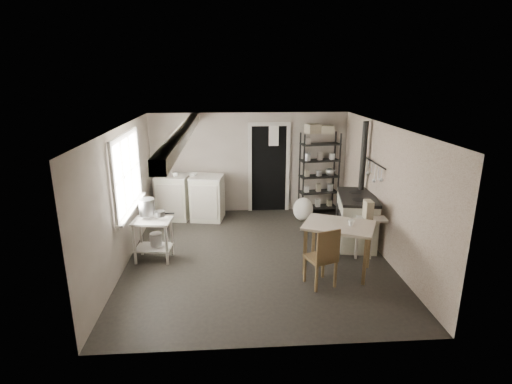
{
  "coord_description": "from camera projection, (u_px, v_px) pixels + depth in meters",
  "views": [
    {
      "loc": [
        -0.47,
        -6.51,
        3.12
      ],
      "look_at": [
        0.0,
        0.3,
        1.1
      ],
      "focal_mm": 28.0,
      "sensor_mm": 36.0,
      "label": 1
    }
  ],
  "objects": [
    {
      "name": "counter_cup",
      "position": [
        175.0,
        178.0,
        8.63
      ],
      "size": [
        0.14,
        0.14,
        0.09
      ],
      "primitive_type": "imported",
      "rotation": [
        0.0,
        0.0,
        -0.31
      ],
      "color": "silver",
      "rests_on": "base_cabinets"
    },
    {
      "name": "shelf_rack",
      "position": [
        319.0,
        173.0,
        9.15
      ],
      "size": [
        0.92,
        0.45,
        1.86
      ],
      "primitive_type": null,
      "rotation": [
        0.0,
        0.0,
        0.13
      ],
      "color": "black",
      "rests_on": "ground"
    },
    {
      "name": "wall_front",
      "position": [
        273.0,
        259.0,
        4.42
      ],
      "size": [
        4.5,
        0.02,
        2.3
      ],
      "primitive_type": "cube",
      "color": "#A4988C",
      "rests_on": "ground"
    },
    {
      "name": "mixing_bowl",
      "position": [
        193.0,
        177.0,
        8.74
      ],
      "size": [
        0.31,
        0.31,
        0.07
      ],
      "primitive_type": "imported",
      "rotation": [
        0.0,
        0.0,
        -0.16
      ],
      "color": "silver",
      "rests_on": "base_cabinets"
    },
    {
      "name": "flour_sack",
      "position": [
        303.0,
        210.0,
        8.78
      ],
      "size": [
        0.44,
        0.38,
        0.53
      ],
      "primitive_type": "ellipsoid",
      "rotation": [
        0.0,
        0.0,
        -0.01
      ],
      "color": "white",
      "rests_on": "ground"
    },
    {
      "name": "storage_box_a",
      "position": [
        313.0,
        126.0,
        8.8
      ],
      "size": [
        0.36,
        0.34,
        0.2
      ],
      "primitive_type": "cube",
      "rotation": [
        0.0,
        0.0,
        0.34
      ],
      "color": "beige",
      "rests_on": "shelf_rack"
    },
    {
      "name": "base_cabinets",
      "position": [
        191.0,
        199.0,
        8.87
      ],
      "size": [
        1.59,
        0.89,
        0.99
      ],
      "primitive_type": null,
      "rotation": [
        0.0,
        0.0,
        -0.17
      ],
      "color": "beige",
      "rests_on": "ground"
    },
    {
      "name": "wall_left",
      "position": [
        123.0,
        197.0,
        6.67
      ],
      "size": [
        0.02,
        5.0,
        2.3
      ],
      "primitive_type": "cube",
      "color": "#A4988C",
      "rests_on": "ground"
    },
    {
      "name": "window",
      "position": [
        126.0,
        174.0,
        6.76
      ],
      "size": [
        0.12,
        1.76,
        1.28
      ],
      "primitive_type": null,
      "color": "beige",
      "rests_on": "wall_left"
    },
    {
      "name": "wall_back",
      "position": [
        249.0,
        163.0,
        9.21
      ],
      "size": [
        4.5,
        0.02,
        2.3
      ],
      "primitive_type": "cube",
      "color": "#A4988C",
      "rests_on": "ground"
    },
    {
      "name": "shelf_jar",
      "position": [
        308.0,
        154.0,
        9.06
      ],
      "size": [
        0.09,
        0.1,
        0.19
      ],
      "primitive_type": "imported",
      "rotation": [
        0.0,
        0.0,
        0.08
      ],
      "color": "silver",
      "rests_on": "shelf_rack"
    },
    {
      "name": "utensil_rail",
      "position": [
        372.0,
        162.0,
        7.42
      ],
      "size": [
        0.06,
        1.2,
        0.44
      ],
      "primitive_type": null,
      "color": "silver",
      "rests_on": "wall_right"
    },
    {
      "name": "ceiling_beam",
      "position": [
        183.0,
        133.0,
        6.44
      ],
      "size": [
        0.18,
        5.0,
        0.18
      ],
      "primitive_type": null,
      "color": "beige",
      "rests_on": "ceiling"
    },
    {
      "name": "stove",
      "position": [
        356.0,
        221.0,
        7.58
      ],
      "size": [
        0.86,
        1.29,
        0.94
      ],
      "primitive_type": null,
      "rotation": [
        0.0,
        0.0,
        -0.18
      ],
      "color": "beige",
      "rests_on": "ground"
    },
    {
      "name": "floor",
      "position": [
        257.0,
        256.0,
        7.14
      ],
      "size": [
        5.0,
        5.0,
        0.0
      ],
      "primitive_type": "plane",
      "color": "black",
      "rests_on": "ground"
    },
    {
      "name": "side_ledge",
      "position": [
        370.0,
        236.0,
        6.9
      ],
      "size": [
        0.52,
        0.3,
        0.76
      ],
      "primitive_type": null,
      "rotation": [
        0.0,
        0.0,
        -0.08
      ],
      "color": "beige",
      "rests_on": "ground"
    },
    {
      "name": "oats_box",
      "position": [
        369.0,
        204.0,
        6.72
      ],
      "size": [
        0.12,
        0.21,
        0.31
      ],
      "primitive_type": "cube",
      "rotation": [
        0.0,
        0.0,
        0.0
      ],
      "color": "beige",
      "rests_on": "side_ledge"
    },
    {
      "name": "wall_right",
      "position": [
        386.0,
        192.0,
        6.97
      ],
      "size": [
        0.02,
        5.0,
        2.3
      ],
      "primitive_type": "cube",
      "color": "#A4988C",
      "rests_on": "ground"
    },
    {
      "name": "bucket",
      "position": [
        156.0,
        239.0,
        6.87
      ],
      "size": [
        0.24,
        0.24,
        0.22
      ],
      "primitive_type": "cylinder",
      "rotation": [
        0.0,
        0.0,
        0.21
      ],
      "color": "silver",
      "rests_on": "prep_table"
    },
    {
      "name": "doorway",
      "position": [
        269.0,
        169.0,
        9.25
      ],
      "size": [
        0.96,
        0.1,
        2.08
      ],
      "primitive_type": null,
      "color": "beige",
      "rests_on": "ground"
    },
    {
      "name": "prep_table",
      "position": [
        153.0,
        238.0,
        6.88
      ],
      "size": [
        0.68,
        0.52,
        0.73
      ],
      "primitive_type": null,
      "rotation": [
        0.0,
        0.0,
        -0.1
      ],
      "color": "beige",
      "rests_on": "ground"
    },
    {
      "name": "ceiling",
      "position": [
        257.0,
        127.0,
        6.49
      ],
      "size": [
        5.0,
        5.0,
        0.0
      ],
      "primitive_type": "plane",
      "rotation": [
        3.14,
        0.0,
        0.0
      ],
      "color": "white",
      "rests_on": "wall_back"
    },
    {
      "name": "stovepipe",
      "position": [
        363.0,
        157.0,
        7.67
      ],
      "size": [
        0.14,
        0.14,
        1.4
      ],
      "primitive_type": null,
      "rotation": [
        0.0,
        0.0,
        0.38
      ],
      "color": "black",
      "rests_on": "stove"
    },
    {
      "name": "table_cup",
      "position": [
        351.0,
        227.0,
        6.3
      ],
      "size": [
        0.12,
        0.12,
        0.09
      ],
      "primitive_type": "imported",
      "rotation": [
        0.0,
        0.0,
        0.22
      ],
      "color": "silver",
      "rests_on": "work_table"
    },
    {
      "name": "stockpot",
      "position": [
        147.0,
        207.0,
        6.81
      ],
      "size": [
        0.3,
        0.3,
        0.29
      ],
      "primitive_type": "cylinder",
      "rotation": [
        0.0,
        0.0,
        -0.11
      ],
      "color": "silver",
      "rests_on": "prep_table"
    },
    {
      "name": "floor_crock",
      "position": [
        336.0,
        253.0,
        7.08
      ],
      "size": [
        0.17,
        0.17,
        0.17
      ],
      "primitive_type": "cylinder",
      "rotation": [
        0.0,
        0.0,
        0.33
      ],
      "color": "silver",
      "rests_on": "ground"
    },
    {
      "name": "wallpaper_panel",
      "position": [
        385.0,
        192.0,
        6.96
      ],
      "size": [
        0.01,
        5.0,
        2.3
      ],
      "primitive_type": null,
      "color": "#BFAE9B",
      "rests_on": "wall_right"
    },
    {
      "name": "work_table",
      "position": [
        337.0,
        250.0,
        6.49
      ],
      "size": [
        1.3,
        1.14,
        0.82
      ],
      "primitive_type": null,
      "rotation": [
        0.0,
        0.0,
        -0.43
      ],
      "color": "beige",
      "rests_on": "ground"
    },
    {
      "name": "storage_box_b",
      "position": [
        327.0,
        127.0,
        8.81
      ],
      "size": [
        0.29,
        0.28,
        0.17
      ],
      "primitive_type": "cube",
      "rotation": [
        0.0,
        0.0,
        -0.12
      ],
      "color": "beige",
      "rests_on": "shelf_rack"
    },
    {
      "name": "saucepan",
      "position": [
        160.0,
        214.0,
        6.76
      ],
      "size": [
        0.2,
        0.2,
        0.1
      ],
      "primitive_type": "cylinder",
      "rotation": [
        0.0,
        0.0,
        -0.17
      ],
      "color": "silver",
      "rests_on": "prep_table"
    },
    {
      "name": "chair",
      "position": [
        321.0,
        256.0,
        6.03
      ],
      "size": [
        0.51,
        0.52,
        0.95
      ],
      "primitive_type": null,
      "rotation": [
        0.0,
        0.0,
        0.35
      ],
      "color": "#513C22",
      "rests_on": "ground"
    }
  ]
}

